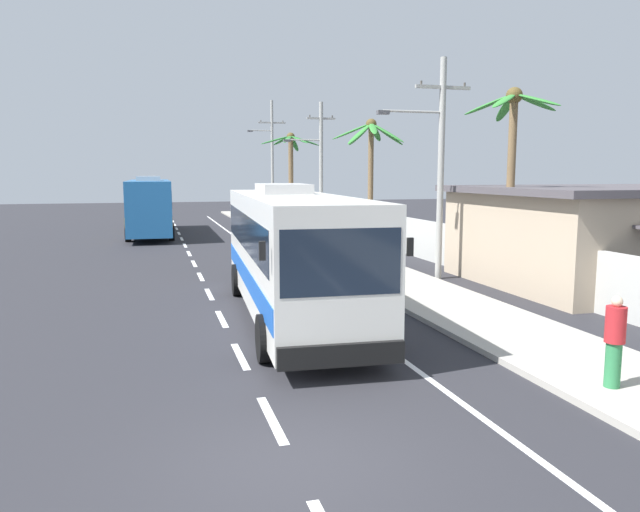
# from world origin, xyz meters

# --- Properties ---
(ground_plane) EXTENTS (160.00, 160.00, 0.00)m
(ground_plane) POSITION_xyz_m (0.00, 0.00, 0.00)
(ground_plane) COLOR #28282D
(sidewalk_kerb) EXTENTS (3.20, 90.00, 0.14)m
(sidewalk_kerb) POSITION_xyz_m (6.80, 10.00, 0.07)
(sidewalk_kerb) COLOR #A8A399
(sidewalk_kerb) RESTS_ON ground
(lane_markings) EXTENTS (3.51, 71.00, 0.01)m
(lane_markings) POSITION_xyz_m (2.03, 14.66, 0.00)
(lane_markings) COLOR white
(lane_markings) RESTS_ON ground
(boundary_wall) EXTENTS (0.24, 60.00, 1.82)m
(boundary_wall) POSITION_xyz_m (10.60, 14.00, 0.91)
(boundary_wall) COLOR #B2B2AD
(boundary_wall) RESTS_ON ground
(coach_bus_foreground) EXTENTS (3.45, 11.51, 3.70)m
(coach_bus_foreground) POSITION_xyz_m (1.93, 8.49, 1.93)
(coach_bus_foreground) COLOR silver
(coach_bus_foreground) RESTS_ON ground
(coach_bus_far_lane) EXTENTS (3.06, 12.48, 3.84)m
(coach_bus_far_lane) POSITION_xyz_m (-1.83, 33.21, 2.00)
(coach_bus_far_lane) COLOR #2366A8
(coach_bus_far_lane) RESTS_ON ground
(motorcycle_beside_bus) EXTENTS (0.56, 1.96, 1.59)m
(motorcycle_beside_bus) POSITION_xyz_m (4.18, 17.64, 0.65)
(motorcycle_beside_bus) COLOR black
(motorcycle_beside_bus) RESTS_ON ground
(pedestrian_near_kerb) EXTENTS (0.36, 0.36, 1.69)m
(pedestrian_near_kerb) POSITION_xyz_m (6.20, 1.01, 1.02)
(pedestrian_near_kerb) COLOR #2D7A47
(pedestrian_near_kerb) RESTS_ON sidewalk_kerb
(utility_pole_mid) EXTENTS (3.66, 0.24, 8.22)m
(utility_pole_mid) POSITION_xyz_m (8.63, 13.04, 4.43)
(utility_pole_mid) COLOR #9E9E99
(utility_pole_mid) RESTS_ON ground
(utility_pole_far) EXTENTS (3.28, 0.24, 8.36)m
(utility_pole_far) POSITION_xyz_m (8.45, 28.90, 4.46)
(utility_pole_far) COLOR #9E9E99
(utility_pole_far) RESTS_ON ground
(utility_pole_distant) EXTENTS (3.35, 0.24, 10.25)m
(utility_pole_distant) POSITION_xyz_m (8.53, 44.76, 5.42)
(utility_pole_distant) COLOR #9E9E99
(utility_pole_distant) RESTS_ON ground
(palm_nearest) EXTENTS (4.17, 4.03, 6.81)m
(palm_nearest) POSITION_xyz_m (7.73, 33.78, 4.77)
(palm_nearest) COLOR brown
(palm_nearest) RESTS_ON ground
(palm_second) EXTENTS (3.92, 3.93, 6.79)m
(palm_second) POSITION_xyz_m (9.27, 22.03, 5.06)
(palm_second) COLOR brown
(palm_second) RESTS_ON ground
(palm_third) EXTENTS (3.24, 3.27, 6.91)m
(palm_third) POSITION_xyz_m (10.25, 10.74, 4.94)
(palm_third) COLOR brown
(palm_third) RESTS_ON ground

